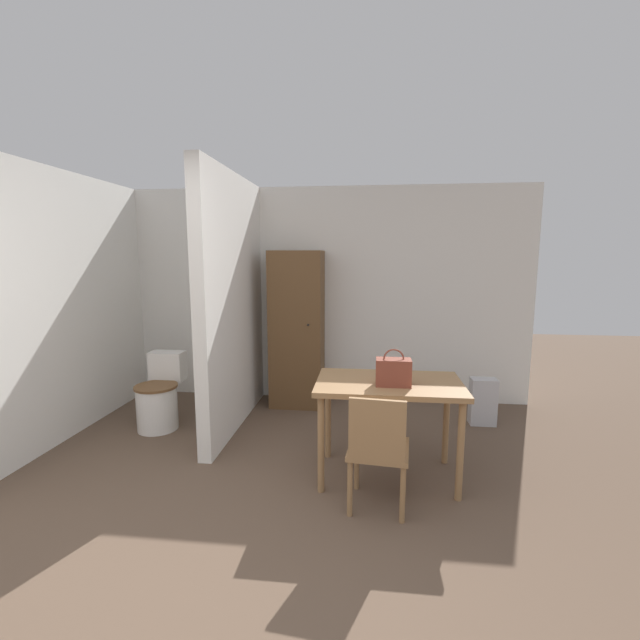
# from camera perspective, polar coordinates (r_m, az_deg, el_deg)

# --- Properties ---
(ground_plane) EXTENTS (16.00, 16.00, 0.00)m
(ground_plane) POSITION_cam_1_polar(r_m,az_deg,el_deg) (2.55, -14.19, -34.13)
(ground_plane) COLOR brown
(wall_back) EXTENTS (5.17, 0.12, 2.50)m
(wall_back) POSITION_cam_1_polar(r_m,az_deg,el_deg) (5.14, -1.62, 3.38)
(wall_back) COLOR white
(wall_back) RESTS_ON ground_plane
(wall_left) EXTENTS (0.12, 4.27, 2.50)m
(wall_left) POSITION_cam_1_polar(r_m,az_deg,el_deg) (4.44, -33.67, 1.11)
(wall_left) COLOR white
(wall_left) RESTS_ON ground_plane
(partition_wall) EXTENTS (0.12, 1.79, 2.50)m
(partition_wall) POSITION_cam_1_polar(r_m,az_deg,el_deg) (4.34, -11.47, 2.25)
(partition_wall) COLOR white
(partition_wall) RESTS_ON ground_plane
(dining_table) EXTENTS (1.10, 0.68, 0.77)m
(dining_table) POSITION_cam_1_polar(r_m,az_deg,el_deg) (3.35, 9.15, -9.65)
(dining_table) COLOR #997047
(dining_table) RESTS_ON ground_plane
(wooden_chair) EXTENTS (0.44, 0.44, 0.82)m
(wooden_chair) POSITION_cam_1_polar(r_m,az_deg,el_deg) (3.00, 7.75, -16.50)
(wooden_chair) COLOR #997047
(wooden_chair) RESTS_ON ground_plane
(toilet) EXTENTS (0.41, 0.56, 0.73)m
(toilet) POSITION_cam_1_polar(r_m,az_deg,el_deg) (4.65, -20.62, -9.70)
(toilet) COLOR white
(toilet) RESTS_ON ground_plane
(handbag) EXTENTS (0.26, 0.14, 0.28)m
(handbag) POSITION_cam_1_polar(r_m,az_deg,el_deg) (3.20, 9.76, -6.82)
(handbag) COLOR brown
(handbag) RESTS_ON dining_table
(wooden_cabinet) EXTENTS (0.59, 0.49, 1.77)m
(wooden_cabinet) POSITION_cam_1_polar(r_m,az_deg,el_deg) (4.89, -3.07, -1.20)
(wooden_cabinet) COLOR brown
(wooden_cabinet) RESTS_ON ground_plane
(space_heater) EXTENTS (0.26, 0.16, 0.48)m
(space_heater) POSITION_cam_1_polar(r_m,az_deg,el_deg) (4.75, 20.89, -10.12)
(space_heater) COLOR #BCBCC1
(space_heater) RESTS_ON ground_plane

